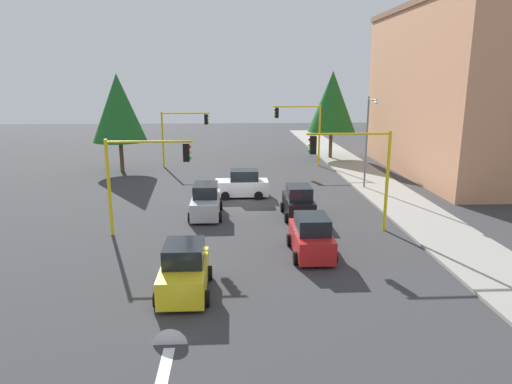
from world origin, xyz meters
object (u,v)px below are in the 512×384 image
(car_silver, at_px, (206,202))
(car_yellow, at_px, (184,271))
(traffic_signal_near_left, at_px, (355,161))
(car_red, at_px, (311,237))
(traffic_signal_far_left, at_px, (301,123))
(tree_opposite_side, at_px, (118,108))
(car_white, at_px, (242,185))
(traffic_signal_far_right, at_px, (182,128))
(tree_roadside_far, at_px, (332,102))
(street_lamp_curbside, at_px, (369,133))
(car_black, at_px, (298,203))
(traffic_signal_near_right, at_px, (144,167))

(car_silver, relative_size, car_yellow, 1.10)
(traffic_signal_near_left, bearing_deg, car_red, -39.96)
(traffic_signal_far_left, bearing_deg, car_yellow, -17.55)
(tree_opposite_side, bearing_deg, traffic_signal_far_left, 96.82)
(car_red, bearing_deg, car_white, -165.19)
(traffic_signal_far_right, bearing_deg, car_silver, 10.35)
(traffic_signal_far_right, height_order, car_yellow, traffic_signal_far_right)
(car_silver, bearing_deg, tree_roadside_far, 149.57)
(street_lamp_curbside, relative_size, car_black, 1.87)
(car_red, bearing_deg, traffic_signal_far_left, 172.85)
(traffic_signal_near_left, distance_m, car_red, 5.44)
(car_white, relative_size, car_red, 0.95)
(traffic_signal_near_left, bearing_deg, car_silver, -112.31)
(tree_roadside_far, xyz_separation_m, car_black, (21.14, -6.43, -5.09))
(tree_roadside_far, bearing_deg, street_lamp_curbside, -1.19)
(car_silver, bearing_deg, traffic_signal_near_left, 67.69)
(tree_opposite_side, xyz_separation_m, car_black, (15.14, 14.07, -4.86))
(car_white, height_order, car_black, same)
(traffic_signal_near_left, relative_size, tree_roadside_far, 0.61)
(traffic_signal_near_right, xyz_separation_m, car_silver, (-3.40, 3.02, -2.81))
(traffic_signal_far_left, height_order, traffic_signal_near_right, traffic_signal_far_left)
(car_yellow, bearing_deg, traffic_signal_near_right, -159.25)
(car_red, bearing_deg, tree_roadside_far, 166.25)
(car_silver, relative_size, car_red, 1.05)
(traffic_signal_far_right, height_order, car_silver, traffic_signal_far_right)
(traffic_signal_far_left, distance_m, street_lamp_curbside, 10.96)
(car_white, bearing_deg, traffic_signal_near_left, 36.53)
(street_lamp_curbside, distance_m, car_red, 14.96)
(traffic_signal_near_right, xyz_separation_m, tree_roadside_far, (-24.00, 15.12, 2.27))
(traffic_signal_far_left, distance_m, traffic_signal_near_left, 20.00)
(car_red, bearing_deg, traffic_signal_near_right, -112.36)
(traffic_signal_far_left, bearing_deg, tree_opposite_side, -83.18)
(tree_roadside_far, xyz_separation_m, car_red, (27.46, -6.72, -5.08))
(street_lamp_curbside, distance_m, car_yellow, 21.01)
(traffic_signal_far_right, height_order, car_black, traffic_signal_far_right)
(traffic_signal_far_right, relative_size, car_black, 1.41)
(car_black, bearing_deg, tree_roadside_far, 163.08)
(traffic_signal_near_right, bearing_deg, tree_roadside_far, 147.78)
(traffic_signal_near_left, xyz_separation_m, tree_roadside_far, (-24.00, 3.82, 2.04))
(traffic_signal_far_left, relative_size, traffic_signal_near_left, 1.06)
(traffic_signal_far_right, bearing_deg, traffic_signal_far_left, 90.00)
(tree_roadside_far, relative_size, car_red, 2.30)
(traffic_signal_near_left, xyz_separation_m, car_yellow, (7.23, -8.56, -3.04))
(tree_opposite_side, height_order, car_white, tree_opposite_side)
(tree_roadside_far, distance_m, tree_opposite_side, 21.36)
(traffic_signal_near_right, bearing_deg, street_lamp_curbside, 122.96)
(traffic_signal_far_right, xyz_separation_m, street_lamp_curbside, (10.39, 14.83, 0.59))
(tree_opposite_side, relative_size, car_silver, 2.11)
(car_white, bearing_deg, traffic_signal_near_right, -33.90)
(traffic_signal_near_right, xyz_separation_m, car_red, (3.46, 8.40, -2.81))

